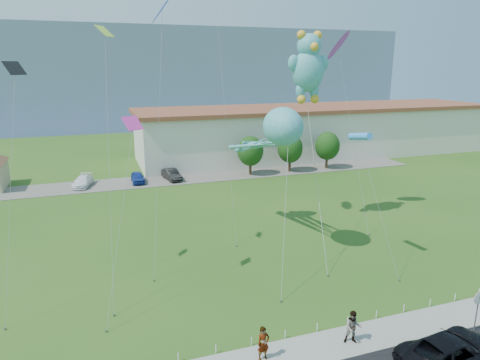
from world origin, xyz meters
name	(u,v)px	position (x,y,z in m)	size (l,w,h in m)	color
ground	(291,322)	(0.00, 0.00, 0.00)	(160.00, 160.00, 0.00)	#295217
sidewalk	(314,349)	(0.00, -2.75, 0.05)	(80.00, 2.50, 0.10)	gray
parking_strip	(178,179)	(0.00, 35.00, 0.03)	(70.00, 6.00, 0.06)	#59544C
hill_ridge	(123,74)	(0.00, 120.00, 12.50)	(160.00, 50.00, 25.00)	slate
warehouse	(318,130)	(26.00, 44.00, 4.12)	(61.00, 15.00, 8.20)	beige
stop_sign	(478,302)	(9.50, -4.21, 1.87)	(0.80, 0.07, 2.50)	slate
rope_fence	(301,331)	(0.00, -1.30, 0.25)	(26.05, 0.05, 0.50)	white
tree_near	(250,151)	(10.00, 34.00, 3.39)	(3.60, 3.60, 5.47)	#3F2B19
tree_mid	(290,148)	(16.00, 34.00, 3.39)	(3.60, 3.60, 5.47)	#3F2B19
tree_far	(327,146)	(22.00, 34.00, 3.39)	(3.60, 3.60, 5.47)	#3F2B19
suv	(451,351)	(5.88, -6.09, 0.86)	(2.65, 5.75, 1.60)	black
pedestrian_left	(263,343)	(-2.86, -2.64, 1.02)	(0.67, 0.44, 1.84)	gray
pedestrian_right	(353,327)	(2.22, -2.97, 1.04)	(0.92, 0.71, 1.89)	gray
parked_car_white	(83,181)	(-11.96, 35.21, 0.71)	(1.81, 4.45, 1.29)	white
parked_car_blue	(138,177)	(-5.24, 34.88, 0.73)	(1.59, 3.96, 1.35)	navy
parked_car_black	(172,174)	(-0.82, 34.84, 0.77)	(1.51, 4.33, 1.43)	black
octopus_kite	(275,135)	(3.22, 10.31, 9.49)	(4.40, 14.19, 11.75)	teal
teddy_bear_kite	(308,65)	(8.25, 14.79, 14.72)	(5.31, 11.85, 17.65)	teal
small_kite_cyan	(360,138)	(7.81, 5.67, 9.74)	(1.85, 4.86, 10.25)	#3592F2
small_kite_purple	(339,49)	(11.80, 15.71, 16.14)	(1.80, 6.72, 17.21)	#BB32CB
small_kite_yellow	(106,68)	(-9.02, 10.40, 14.53)	(1.72, 8.12, 17.35)	#AEE134
small_kite_pink	(130,145)	(-8.09, 6.74, 9.94)	(3.31, 5.48, 11.64)	#D9309A
small_kite_blue	(162,15)	(-4.44, 14.81, 18.47)	(3.59, 8.12, 19.65)	blue
small_kite_black	(13,100)	(-14.61, 9.46, 12.67)	(2.16, 6.25, 14.97)	black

